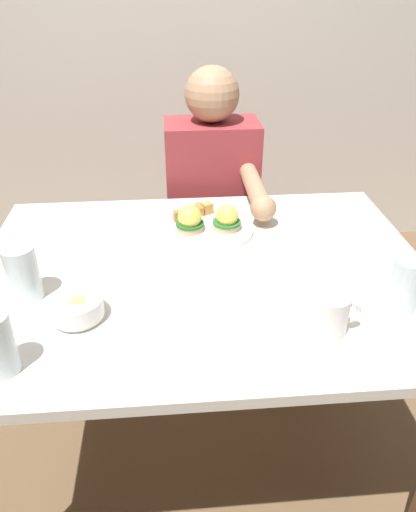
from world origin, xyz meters
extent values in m
plane|color=brown|center=(0.00, 0.00, 0.00)|extent=(6.00, 6.00, 0.00)
cube|color=white|center=(0.00, 0.00, 0.73)|extent=(1.20, 0.90, 0.03)
cube|color=#4C6BB7|center=(0.00, -0.40, 0.74)|extent=(1.20, 0.06, 0.00)
cube|color=#4C6BB7|center=(0.00, 0.40, 0.74)|extent=(1.20, 0.06, 0.00)
cube|color=brown|center=(-0.55, 0.40, 0.36)|extent=(0.06, 0.06, 0.71)
cube|color=brown|center=(0.55, 0.40, 0.36)|extent=(0.06, 0.06, 0.71)
cylinder|color=white|center=(0.03, 0.21, 0.75)|extent=(0.27, 0.27, 0.01)
cylinder|color=tan|center=(-0.03, 0.20, 0.76)|extent=(0.08, 0.08, 0.02)
cylinder|color=#236028|center=(-0.03, 0.20, 0.78)|extent=(0.08, 0.08, 0.01)
sphere|color=#F7DB56|center=(-0.03, 0.20, 0.80)|extent=(0.07, 0.07, 0.07)
cylinder|color=tan|center=(0.08, 0.20, 0.76)|extent=(0.08, 0.08, 0.02)
cylinder|color=#286B2D|center=(0.08, 0.20, 0.78)|extent=(0.08, 0.08, 0.01)
sphere|color=#F7DB56|center=(0.08, 0.20, 0.80)|extent=(0.07, 0.07, 0.07)
cube|color=#AD7038|center=(0.01, 0.29, 0.77)|extent=(0.03, 0.03, 0.03)
cube|color=#AD7038|center=(-0.01, 0.27, 0.77)|extent=(0.03, 0.03, 0.04)
cube|color=#B77A42|center=(0.09, 0.25, 0.77)|extent=(0.03, 0.03, 0.04)
cube|color=tan|center=(0.03, 0.30, 0.77)|extent=(0.04, 0.04, 0.03)
cube|color=#AD7038|center=(-0.06, 0.26, 0.77)|extent=(0.03, 0.03, 0.03)
cube|color=#AD7038|center=(-0.01, 0.29, 0.77)|extent=(0.03, 0.03, 0.03)
cube|color=#B77A42|center=(0.01, 0.31, 0.77)|extent=(0.04, 0.04, 0.03)
cylinder|color=white|center=(-0.30, -0.18, 0.74)|extent=(0.10, 0.10, 0.01)
cylinder|color=white|center=(-0.30, -0.18, 0.77)|extent=(0.12, 0.12, 0.04)
cube|color=#B7E093|center=(-0.30, -0.18, 0.77)|extent=(0.03, 0.03, 0.03)
cube|color=#F4DB66|center=(-0.29, -0.19, 0.78)|extent=(0.03, 0.03, 0.03)
cube|color=#EA6B70|center=(-0.31, -0.18, 0.77)|extent=(0.02, 0.02, 0.02)
cube|color=#B7E093|center=(-0.30, -0.17, 0.78)|extent=(0.03, 0.03, 0.03)
cylinder|color=white|center=(0.25, -0.27, 0.79)|extent=(0.08, 0.08, 0.09)
cylinder|color=black|center=(0.25, -0.27, 0.83)|extent=(0.07, 0.07, 0.01)
torus|color=white|center=(0.30, -0.27, 0.79)|extent=(0.06, 0.02, 0.06)
cube|color=silver|center=(-0.41, 0.26, 0.74)|extent=(0.12, 0.04, 0.00)
cube|color=silver|center=(-0.49, 0.25, 0.74)|extent=(0.04, 0.03, 0.00)
cylinder|color=silver|center=(0.45, -0.20, 0.80)|extent=(0.07, 0.07, 0.13)
cylinder|color=silver|center=(0.45, -0.20, 0.79)|extent=(0.06, 0.06, 0.10)
cylinder|color=silver|center=(-0.43, -0.09, 0.81)|extent=(0.08, 0.08, 0.14)
cylinder|color=silver|center=(-0.43, -0.09, 0.79)|extent=(0.07, 0.07, 0.09)
cylinder|color=silver|center=(-0.42, -0.33, 0.78)|extent=(0.06, 0.06, 0.08)
cylinder|color=#33333D|center=(-0.01, 0.53, 0.23)|extent=(0.11, 0.11, 0.45)
cylinder|color=#33333D|center=(0.17, 0.53, 0.23)|extent=(0.11, 0.11, 0.45)
cube|color=#993338|center=(0.08, 0.63, 0.70)|extent=(0.34, 0.20, 0.50)
sphere|color=tan|center=(0.08, 0.63, 1.04)|extent=(0.19, 0.19, 0.19)
cylinder|color=tan|center=(0.20, 0.38, 0.80)|extent=(0.06, 0.30, 0.06)
sphere|color=tan|center=(0.20, 0.23, 0.80)|extent=(0.08, 0.08, 0.08)
camera|label=1|loc=(-0.08, -1.07, 1.44)|focal=33.88mm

